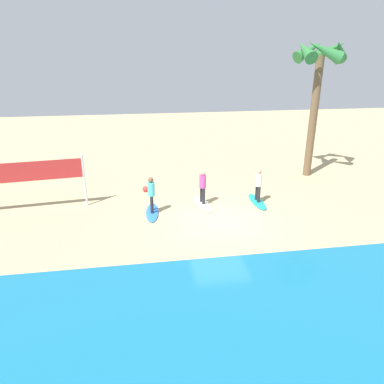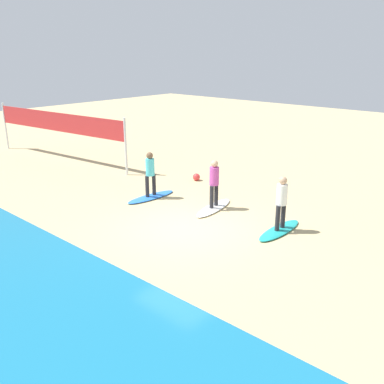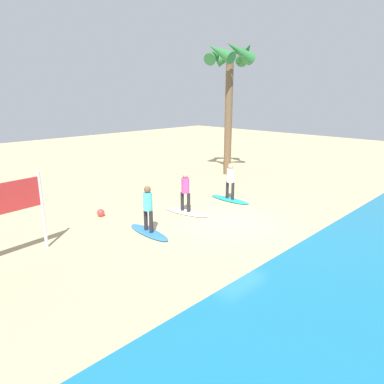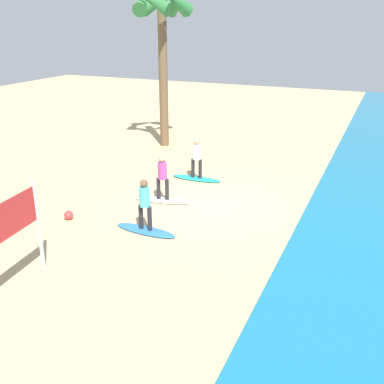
{
  "view_description": "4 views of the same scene",
  "coord_description": "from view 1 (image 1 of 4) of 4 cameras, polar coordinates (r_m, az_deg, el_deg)",
  "views": [
    {
      "loc": [
        3.41,
        13.81,
        6.86
      ],
      "look_at": [
        1.14,
        -0.65,
        1.17
      ],
      "focal_mm": 33.68,
      "sensor_mm": 36.0,
      "label": 1
    },
    {
      "loc": [
        -8.18,
        8.88,
        5.22
      ],
      "look_at": [
        0.55,
        -0.92,
        0.84
      ],
      "focal_mm": 40.07,
      "sensor_mm": 36.0,
      "label": 2
    },
    {
      "loc": [
        10.16,
        8.01,
        4.77
      ],
      "look_at": [
        0.71,
        -1.25,
        1.09
      ],
      "focal_mm": 33.24,
      "sensor_mm": 36.0,
      "label": 3
    },
    {
      "loc": [
        14.01,
        5.19,
        6.26
      ],
      "look_at": [
        1.48,
        -0.3,
        0.98
      ],
      "focal_mm": 42.42,
      "sensor_mm": 36.0,
      "label": 4
    }
  ],
  "objects": [
    {
      "name": "surfboard_teal",
      "position": [
        17.89,
        10.27,
        -1.5
      ],
      "size": [
        0.58,
        2.11,
        0.09
      ],
      "primitive_type": "ellipsoid",
      "rotation": [
        0.0,
        0.0,
        1.58
      ],
      "color": "teal",
      "rests_on": "ground"
    },
    {
      "name": "surfboard_white",
      "position": [
        17.39,
        1.66,
        -1.83
      ],
      "size": [
        0.91,
        2.16,
        0.09
      ],
      "primitive_type": "ellipsoid",
      "rotation": [
        0.0,
        0.0,
        1.74
      ],
      "color": "white",
      "rests_on": "ground"
    },
    {
      "name": "surfboard_blue",
      "position": [
        16.55,
        -6.32,
        -3.21
      ],
      "size": [
        0.69,
        2.13,
        0.09
      ],
      "primitive_type": "ellipsoid",
      "rotation": [
        0.0,
        0.0,
        1.51
      ],
      "color": "blue",
      "rests_on": "ground"
    },
    {
      "name": "surfer_white",
      "position": [
        17.03,
        1.7,
        1.24
      ],
      "size": [
        0.32,
        0.46,
        1.64
      ],
      "color": "#232328",
      "rests_on": "surfboard_white"
    },
    {
      "name": "surfer_teal",
      "position": [
        17.54,
        10.48,
        1.49
      ],
      "size": [
        0.32,
        0.46,
        1.64
      ],
      "color": "#232328",
      "rests_on": "surfboard_teal"
    },
    {
      "name": "palm_tree",
      "position": [
        21.64,
        19.53,
        18.21
      ],
      "size": [
        2.88,
        3.03,
        7.66
      ],
      "color": "brown",
      "rests_on": "ground"
    },
    {
      "name": "ground_plane",
      "position": [
        15.79,
        4.46,
        -4.57
      ],
      "size": [
        60.0,
        60.0,
        0.0
      ],
      "primitive_type": "plane",
      "color": "tan"
    },
    {
      "name": "beach_ball",
      "position": [
        19.08,
        -7.41,
        0.48
      ],
      "size": [
        0.3,
        0.3,
        0.3
      ],
      "primitive_type": "sphere",
      "color": "#E53838",
      "rests_on": "ground"
    },
    {
      "name": "surfer_blue",
      "position": [
        16.16,
        -6.46,
        -0.01
      ],
      "size": [
        0.32,
        0.46,
        1.64
      ],
      "color": "#232328",
      "rests_on": "surfboard_blue"
    }
  ]
}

